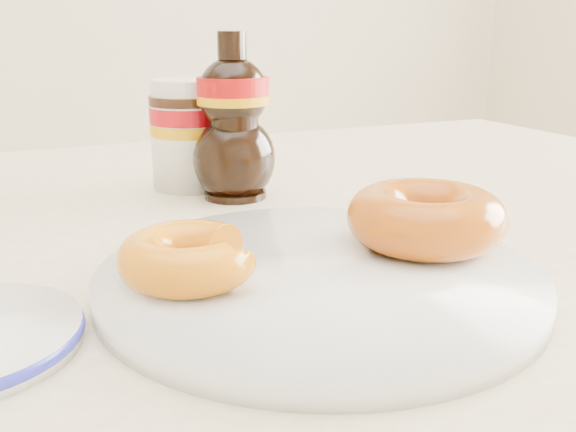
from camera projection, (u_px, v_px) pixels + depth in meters
name	position (u px, v px, depth m)	size (l,w,h in m)	color
dining_table	(161.00, 333.00, 0.54)	(1.40, 0.90, 0.75)	#F8E7BC
plate	(319.00, 276.00, 0.42)	(0.29, 0.29, 0.01)	white
donut_bitten	(188.00, 257.00, 0.39)	(0.09, 0.09, 0.03)	orange
donut_whole	(425.00, 217.00, 0.45)	(0.11, 0.11, 0.04)	#A4550A
nutella_jar	(189.00, 130.00, 0.66)	(0.08, 0.08, 0.11)	white
syrup_bottle	(234.00, 117.00, 0.62)	(0.08, 0.07, 0.16)	black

